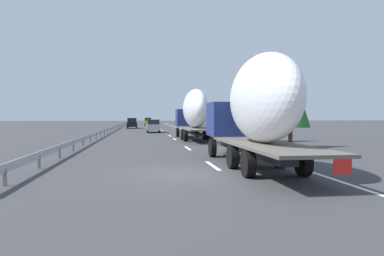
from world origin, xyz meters
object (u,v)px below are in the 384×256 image
at_px(truck_lead, 194,112).
at_px(road_sign, 192,116).
at_px(truck_trailing, 256,107).
at_px(car_yellow_coupe, 148,121).
at_px(car_black_suv, 132,123).
at_px(car_silver_hatch, 153,126).

height_order(truck_lead, road_sign, truck_lead).
distance_m(truck_lead, road_sign, 24.49).
relative_size(truck_trailing, car_yellow_coupe, 2.97).
bearing_deg(car_black_suv, car_silver_hatch, -169.23).
height_order(truck_lead, car_yellow_coupe, truck_lead).
bearing_deg(car_silver_hatch, car_black_suv, 10.77).
relative_size(truck_lead, car_yellow_coupe, 3.21).
distance_m(truck_lead, car_black_suv, 35.05).
height_order(car_yellow_coupe, car_silver_hatch, car_yellow_coupe).
distance_m(truck_trailing, road_sign, 44.15).
height_order(car_black_suv, car_silver_hatch, car_black_suv).
relative_size(car_black_suv, car_silver_hatch, 0.98).
xyz_separation_m(truck_trailing, road_sign, (44.04, -3.10, -0.46)).
height_order(car_black_suv, road_sign, road_sign).
bearing_deg(road_sign, truck_trailing, 175.97).
relative_size(truck_lead, car_silver_hatch, 3.04).
xyz_separation_m(car_yellow_coupe, road_sign, (-33.04, -6.68, 1.32)).
distance_m(car_black_suv, car_silver_hatch, 18.32).
xyz_separation_m(truck_lead, car_black_suv, (34.32, 6.91, -1.75)).
xyz_separation_m(car_silver_hatch, road_sign, (7.97, -6.58, 1.35)).
bearing_deg(car_yellow_coupe, truck_trailing, -177.34).
xyz_separation_m(truck_trailing, car_yellow_coupe, (77.08, 3.58, -1.78)).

